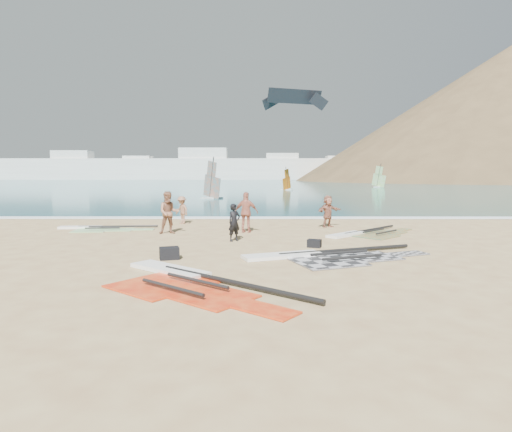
{
  "coord_description": "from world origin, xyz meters",
  "views": [
    {
      "loc": [
        0.69,
        -14.35,
        2.88
      ],
      "look_at": [
        0.62,
        4.0,
        1.0
      ],
      "focal_mm": 30.0,
      "sensor_mm": 36.0,
      "label": 1
    }
  ],
  "objects_px": {
    "gear_bag_near": "(169,253)",
    "beachgoer_back": "(246,212)",
    "rig_red": "(186,281)",
    "beachgoer_right": "(328,211)",
    "rig_green": "(98,229)",
    "rig_orange": "(367,234)",
    "rig_grey": "(325,256)",
    "beachgoer_left": "(169,213)",
    "gear_bag_far": "(314,243)",
    "beachgoer_mid": "(182,210)",
    "person_wetsuit": "(234,223)"
  },
  "relations": [
    {
      "from": "rig_red",
      "to": "person_wetsuit",
      "type": "xyz_separation_m",
      "value": [
        0.9,
        6.79,
        0.74
      ]
    },
    {
      "from": "gear_bag_near",
      "to": "beachgoer_back",
      "type": "distance_m",
      "value": 6.8
    },
    {
      "from": "rig_grey",
      "to": "rig_orange",
      "type": "xyz_separation_m",
      "value": [
        2.81,
        5.38,
        -0.0
      ]
    },
    {
      "from": "rig_orange",
      "to": "person_wetsuit",
      "type": "distance_m",
      "value": 6.38
    },
    {
      "from": "rig_green",
      "to": "beachgoer_left",
      "type": "bearing_deg",
      "value": -24.97
    },
    {
      "from": "rig_green",
      "to": "rig_red",
      "type": "xyz_separation_m",
      "value": [
        6.22,
        -10.42,
        0.0
      ]
    },
    {
      "from": "person_wetsuit",
      "to": "beachgoer_left",
      "type": "relative_size",
      "value": 0.79
    },
    {
      "from": "rig_green",
      "to": "gear_bag_near",
      "type": "distance_m",
      "value": 8.99
    },
    {
      "from": "rig_grey",
      "to": "rig_red",
      "type": "distance_m",
      "value": 5.3
    },
    {
      "from": "gear_bag_far",
      "to": "beachgoer_right",
      "type": "height_order",
      "value": "beachgoer_right"
    },
    {
      "from": "beachgoer_left",
      "to": "gear_bag_near",
      "type": "bearing_deg",
      "value": -92.46
    },
    {
      "from": "gear_bag_near",
      "to": "person_wetsuit",
      "type": "xyz_separation_m",
      "value": [
        1.96,
        3.73,
        0.59
      ]
    },
    {
      "from": "rig_green",
      "to": "person_wetsuit",
      "type": "relative_size",
      "value": 3.15
    },
    {
      "from": "rig_grey",
      "to": "beachgoer_right",
      "type": "distance_m",
      "value": 8.32
    },
    {
      "from": "rig_red",
      "to": "beachgoer_mid",
      "type": "distance_m",
      "value": 13.17
    },
    {
      "from": "beachgoer_back",
      "to": "beachgoer_right",
      "type": "height_order",
      "value": "beachgoer_back"
    },
    {
      "from": "rig_red",
      "to": "beachgoer_right",
      "type": "distance_m",
      "value": 12.77
    },
    {
      "from": "beachgoer_left",
      "to": "beachgoer_right",
      "type": "distance_m",
      "value": 8.24
    },
    {
      "from": "gear_bag_far",
      "to": "beachgoer_left",
      "type": "height_order",
      "value": "beachgoer_left"
    },
    {
      "from": "gear_bag_near",
      "to": "gear_bag_far",
      "type": "relative_size",
      "value": 1.24
    },
    {
      "from": "gear_bag_far",
      "to": "beachgoer_left",
      "type": "distance_m",
      "value": 7.38
    },
    {
      "from": "rig_orange",
      "to": "gear_bag_far",
      "type": "xyz_separation_m",
      "value": [
        -2.89,
        -3.34,
        0.1
      ]
    },
    {
      "from": "rig_grey",
      "to": "beachgoer_back",
      "type": "xyz_separation_m",
      "value": [
        -2.81,
        6.08,
        0.92
      ]
    },
    {
      "from": "gear_bag_far",
      "to": "person_wetsuit",
      "type": "distance_m",
      "value": 3.54
    },
    {
      "from": "beachgoer_left",
      "to": "rig_orange",
      "type": "bearing_deg",
      "value": -16.16
    },
    {
      "from": "gear_bag_far",
      "to": "gear_bag_near",
      "type": "bearing_deg",
      "value": -156.12
    },
    {
      "from": "rig_grey",
      "to": "gear_bag_near",
      "type": "distance_m",
      "value": 5.22
    },
    {
      "from": "rig_green",
      "to": "beachgoer_back",
      "type": "height_order",
      "value": "beachgoer_back"
    },
    {
      "from": "beachgoer_left",
      "to": "rig_green",
      "type": "bearing_deg",
      "value": 145.88
    },
    {
      "from": "rig_orange",
      "to": "rig_red",
      "type": "xyz_separation_m",
      "value": [
        -6.96,
        -8.67,
        0.0
      ]
    },
    {
      "from": "rig_red",
      "to": "beachgoer_mid",
      "type": "xyz_separation_m",
      "value": [
        -2.38,
        12.93,
        0.72
      ]
    },
    {
      "from": "gear_bag_far",
      "to": "beachgoer_right",
      "type": "distance_m",
      "value": 6.35
    },
    {
      "from": "rig_red",
      "to": "beachgoer_right",
      "type": "xyz_separation_m",
      "value": [
        5.58,
        11.46,
        0.79
      ]
    },
    {
      "from": "rig_green",
      "to": "beachgoer_back",
      "type": "distance_m",
      "value": 7.68
    },
    {
      "from": "beachgoer_mid",
      "to": "beachgoer_left",
      "type": "bearing_deg",
      "value": -44.14
    },
    {
      "from": "gear_bag_near",
      "to": "beachgoer_left",
      "type": "relative_size",
      "value": 0.32
    },
    {
      "from": "beachgoer_left",
      "to": "beachgoer_right",
      "type": "bearing_deg",
      "value": 3.24
    },
    {
      "from": "person_wetsuit",
      "to": "beachgoer_right",
      "type": "distance_m",
      "value": 6.6
    },
    {
      "from": "gear_bag_far",
      "to": "beachgoer_mid",
      "type": "xyz_separation_m",
      "value": [
        -6.44,
        7.6,
        0.62
      ]
    },
    {
      "from": "rig_grey",
      "to": "gear_bag_near",
      "type": "height_order",
      "value": "gear_bag_near"
    },
    {
      "from": "gear_bag_far",
      "to": "beachgoer_mid",
      "type": "bearing_deg",
      "value": 130.3
    },
    {
      "from": "beachgoer_left",
      "to": "rig_grey",
      "type": "bearing_deg",
      "value": -55.66
    },
    {
      "from": "rig_grey",
      "to": "rig_green",
      "type": "bearing_deg",
      "value": 124.97
    },
    {
      "from": "gear_bag_near",
      "to": "beachgoer_back",
      "type": "relative_size",
      "value": 0.32
    },
    {
      "from": "beachgoer_left",
      "to": "beachgoer_back",
      "type": "height_order",
      "value": "beachgoer_left"
    },
    {
      "from": "beachgoer_mid",
      "to": "gear_bag_far",
      "type": "bearing_deg",
      "value": -5.19
    },
    {
      "from": "gear_bag_far",
      "to": "beachgoer_mid",
      "type": "distance_m",
      "value": 9.98
    },
    {
      "from": "rig_grey",
      "to": "rig_green",
      "type": "relative_size",
      "value": 1.33
    },
    {
      "from": "rig_grey",
      "to": "rig_red",
      "type": "height_order",
      "value": "same"
    },
    {
      "from": "person_wetsuit",
      "to": "beachgoer_mid",
      "type": "bearing_deg",
      "value": 80.36
    }
  ]
}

